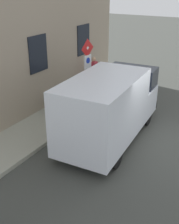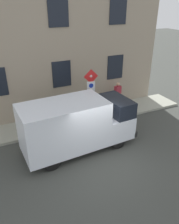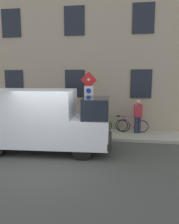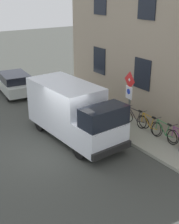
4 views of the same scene
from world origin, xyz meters
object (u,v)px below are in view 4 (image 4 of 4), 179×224
object	(u,v)px
litter_bin	(118,121)
delivery_van	(73,111)
bicycle_green	(164,132)
bicycle_orange	(149,125)
bicycle_black	(136,118)
sign_post_stacked	(129,96)
parked_hatchback	(14,83)

from	to	relation	value
litter_bin	delivery_van	bearing A→B (deg)	158.52
bicycle_green	bicycle_orange	bearing A→B (deg)	1.57
bicycle_green	bicycle_orange	world-z (taller)	same
litter_bin	bicycle_black	bearing A→B (deg)	-3.81
bicycle_green	sign_post_stacked	bearing A→B (deg)	48.15
parked_hatchback	bicycle_orange	distance (m)	9.94
delivery_van	bicycle_black	distance (m)	3.33
sign_post_stacked	litter_bin	world-z (taller)	sign_post_stacked
bicycle_black	litter_bin	size ratio (longest dim) A/B	1.90
litter_bin	bicycle_green	bearing A→B (deg)	-61.63
sign_post_stacked	litter_bin	bearing A→B (deg)	80.55
bicycle_orange	bicycle_black	distance (m)	0.94
delivery_van	bicycle_orange	bearing A→B (deg)	56.42
bicycle_orange	litter_bin	bearing A→B (deg)	47.47
bicycle_orange	litter_bin	world-z (taller)	litter_bin
bicycle_green	parked_hatchback	bearing A→B (deg)	17.43
parked_hatchback	litter_bin	bearing A→B (deg)	-161.61
parked_hatchback	delivery_van	bearing A→B (deg)	-175.40
sign_post_stacked	parked_hatchback	size ratio (longest dim) A/B	0.72
sign_post_stacked	delivery_van	xyz separation A→B (m)	(-1.92, 1.63, -0.82)
parked_hatchback	bicycle_green	world-z (taller)	parked_hatchback
sign_post_stacked	bicycle_black	bearing A→B (deg)	32.37
sign_post_stacked	litter_bin	distance (m)	1.77
delivery_van	parked_hatchback	world-z (taller)	delivery_van
delivery_van	bicycle_orange	size ratio (longest dim) A/B	3.17
delivery_van	bicycle_green	world-z (taller)	delivery_van
sign_post_stacked	bicycle_black	size ratio (longest dim) A/B	1.74
bicycle_green	bicycle_black	xyz separation A→B (m)	(-0.00, 1.88, 0.00)
parked_hatchback	bicycle_black	xyz separation A→B (m)	(2.96, -8.54, -0.22)
litter_bin	parked_hatchback	bearing A→B (deg)	102.68
parked_hatchback	bicycle_green	distance (m)	10.84
bicycle_green	litter_bin	xyz separation A→B (m)	(-1.06, 1.95, 0.08)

